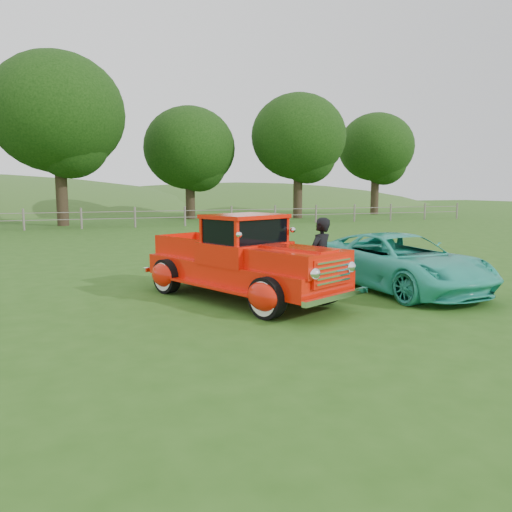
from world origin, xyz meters
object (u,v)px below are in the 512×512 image
object	(u,v)px
tree_near_west	(58,113)
red_pickup	(243,261)
teal_sedan	(400,262)
tree_near_east	(189,148)
tree_far_east	(376,147)
tree_mid_east	(298,137)
man	(320,258)

from	to	relation	value
tree_near_west	red_pickup	distance (m)	24.43
teal_sedan	tree_near_west	bearing A→B (deg)	102.25
tree_near_west	teal_sedan	size ratio (longest dim) A/B	2.26
teal_sedan	red_pickup	bearing A→B (deg)	169.37
tree_near_east	tree_far_east	world-z (taller)	tree_far_east
tree_near_east	teal_sedan	xyz separation A→B (m)	(-1.66, -27.76, -4.61)
tree_mid_east	red_pickup	bearing A→B (deg)	-117.68
tree_far_east	man	xyz separation A→B (m)	(-20.77, -28.90, -5.01)
tree_near_west	tree_far_east	xyz separation A→B (m)	(26.00, 5.00, -0.94)
red_pickup	man	distance (m)	1.63
tree_near_east	red_pickup	size ratio (longest dim) A/B	1.58
tree_near_east	red_pickup	xyz separation A→B (m)	(-5.32, -27.40, -4.45)
tree_far_east	red_pickup	xyz separation A→B (m)	(-22.32, -28.40, -5.06)
tree_mid_east	man	world-z (taller)	tree_mid_east
tree_mid_east	red_pickup	xyz separation A→B (m)	(-13.32, -25.40, -5.38)
tree_mid_east	tree_near_west	bearing A→B (deg)	-173.29
tree_near_west	man	world-z (taller)	tree_near_west
tree_near_east	man	xyz separation A→B (m)	(-3.77, -27.90, -4.39)
tree_mid_east	red_pickup	size ratio (longest dim) A/B	1.79
tree_near_west	teal_sedan	bearing A→B (deg)	-72.83
tree_near_west	man	xyz separation A→B (m)	(5.23, -23.90, -5.94)
tree_near_west	tree_far_east	world-z (taller)	tree_near_west
tree_far_east	red_pickup	world-z (taller)	tree_far_east
tree_mid_east	man	size ratio (longest dim) A/B	5.53
red_pickup	man	size ratio (longest dim) A/B	3.08
tree_mid_east	tree_near_east	bearing A→B (deg)	165.96
teal_sedan	tree_mid_east	bearing A→B (deg)	64.53
tree_far_east	red_pickup	bearing A→B (deg)	-128.17
tree_near_east	teal_sedan	distance (m)	28.19
tree_mid_east	red_pickup	world-z (taller)	tree_mid_east
tree_near_west	red_pickup	bearing A→B (deg)	-81.07
tree_far_east	man	bearing A→B (deg)	-125.71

